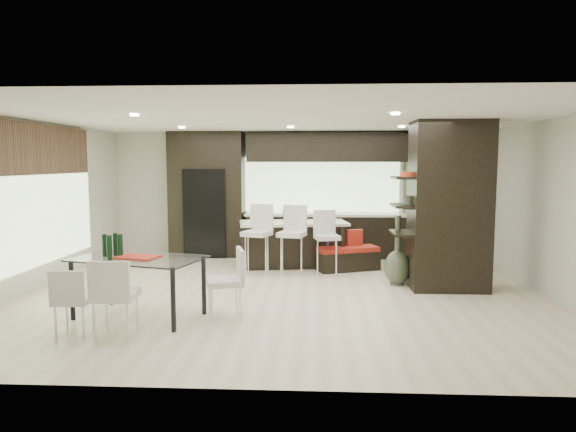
# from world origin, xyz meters

# --- Properties ---
(ground) EXTENTS (8.00, 8.00, 0.00)m
(ground) POSITION_xyz_m (0.00, 0.00, 0.00)
(ground) COLOR beige
(ground) RESTS_ON ground
(back_wall) EXTENTS (8.00, 0.02, 2.70)m
(back_wall) POSITION_xyz_m (0.00, 3.50, 1.35)
(back_wall) COLOR beige
(back_wall) RESTS_ON ground
(left_wall) EXTENTS (0.02, 7.00, 2.70)m
(left_wall) POSITION_xyz_m (-4.00, 0.00, 1.35)
(left_wall) COLOR beige
(left_wall) RESTS_ON ground
(right_wall) EXTENTS (0.02, 7.00, 2.70)m
(right_wall) POSITION_xyz_m (4.00, 0.00, 1.35)
(right_wall) COLOR beige
(right_wall) RESTS_ON ground
(ceiling) EXTENTS (8.00, 7.00, 0.02)m
(ceiling) POSITION_xyz_m (0.00, 0.00, 2.70)
(ceiling) COLOR white
(ceiling) RESTS_ON ground
(window_left) EXTENTS (0.04, 3.20, 1.90)m
(window_left) POSITION_xyz_m (-3.96, 0.20, 1.35)
(window_left) COLOR #B2D199
(window_left) RESTS_ON left_wall
(window_back) EXTENTS (3.40, 0.04, 1.20)m
(window_back) POSITION_xyz_m (0.60, 3.46, 1.55)
(window_back) COLOR #B2D199
(window_back) RESTS_ON back_wall
(stone_accent) EXTENTS (0.08, 3.00, 0.80)m
(stone_accent) POSITION_xyz_m (-3.93, 0.20, 2.25)
(stone_accent) COLOR brown
(stone_accent) RESTS_ON left_wall
(ceiling_spots) EXTENTS (4.00, 3.00, 0.02)m
(ceiling_spots) POSITION_xyz_m (0.00, 0.25, 2.68)
(ceiling_spots) COLOR white
(ceiling_spots) RESTS_ON ceiling
(back_cabinetry) EXTENTS (6.80, 0.68, 2.70)m
(back_cabinetry) POSITION_xyz_m (0.50, 3.17, 1.35)
(back_cabinetry) COLOR black
(back_cabinetry) RESTS_ON ground
(refrigerator) EXTENTS (0.90, 0.68, 1.90)m
(refrigerator) POSITION_xyz_m (-1.90, 3.12, 0.95)
(refrigerator) COLOR black
(refrigerator) RESTS_ON ground
(partition_column) EXTENTS (1.20, 0.80, 2.70)m
(partition_column) POSITION_xyz_m (2.60, 0.40, 1.35)
(partition_column) COLOR black
(partition_column) RESTS_ON ground
(kitchen_island) EXTENTS (2.21, 1.22, 0.87)m
(kitchen_island) POSITION_xyz_m (0.03, 2.12, 0.44)
(kitchen_island) COLOR black
(kitchen_island) RESTS_ON ground
(stool_left) EXTENTS (0.58, 0.58, 1.03)m
(stool_left) POSITION_xyz_m (-0.61, 1.34, 0.51)
(stool_left) COLOR silver
(stool_left) RESTS_ON ground
(stool_mid) EXTENTS (0.56, 0.56, 1.02)m
(stool_mid) POSITION_xyz_m (0.03, 1.35, 0.51)
(stool_mid) COLOR silver
(stool_mid) RESTS_ON ground
(stool_right) EXTENTS (0.50, 0.50, 0.94)m
(stool_right) POSITION_xyz_m (0.67, 1.36, 0.47)
(stool_right) COLOR silver
(stool_right) RESTS_ON ground
(bench) EXTENTS (1.25, 0.83, 0.45)m
(bench) POSITION_xyz_m (1.08, 1.73, 0.23)
(bench) COLOR black
(bench) RESTS_ON ground
(floor_vase) EXTENTS (0.56, 0.56, 1.17)m
(floor_vase) POSITION_xyz_m (1.83, 0.60, 0.58)
(floor_vase) COLOR #414C36
(floor_vase) RESTS_ON ground
(dining_table) EXTENTS (1.85, 1.35, 0.80)m
(dining_table) POSITION_xyz_m (-1.87, -1.39, 0.40)
(dining_table) COLOR white
(dining_table) RESTS_ON ground
(chair_near) EXTENTS (0.49, 0.49, 0.87)m
(chair_near) POSITION_xyz_m (-1.87, -2.18, 0.44)
(chair_near) COLOR silver
(chair_near) RESTS_ON ground
(chair_far) EXTENTS (0.43, 0.43, 0.75)m
(chair_far) POSITION_xyz_m (-2.39, -2.15, 0.38)
(chair_far) COLOR silver
(chair_far) RESTS_ON ground
(chair_end) EXTENTS (0.57, 0.57, 0.85)m
(chair_end) POSITION_xyz_m (-0.73, -1.39, 0.43)
(chair_end) COLOR silver
(chair_end) RESTS_ON ground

